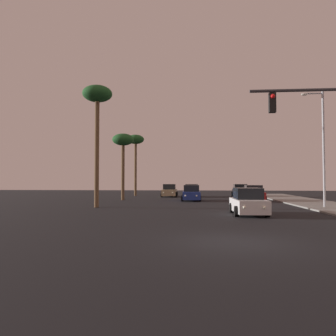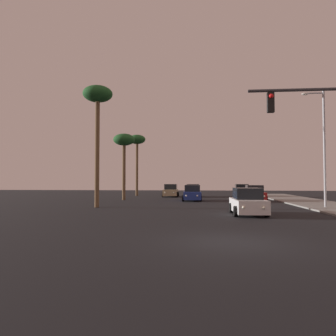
{
  "view_description": "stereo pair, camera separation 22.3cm",
  "coord_description": "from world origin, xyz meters",
  "px_view_note": "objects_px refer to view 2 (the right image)",
  "views": [
    {
      "loc": [
        -1.4,
        -11.74,
        2.15
      ],
      "look_at": [
        -3.43,
        12.73,
        3.1
      ],
      "focal_mm": 35.0,
      "sensor_mm": 36.0,
      "label": 1
    },
    {
      "loc": [
        -1.17,
        -11.72,
        2.15
      ],
      "look_at": [
        -3.43,
        12.73,
        3.1
      ],
      "focal_mm": 35.0,
      "sensor_mm": 36.0,
      "label": 2
    }
  ],
  "objects_px": {
    "car_black": "(242,191)",
    "palm_tree_mid": "(124,143)",
    "car_tan": "(171,191)",
    "car_red": "(254,194)",
    "car_blue": "(192,194)",
    "car_grey": "(193,191)",
    "palm_tree_near": "(98,102)",
    "street_lamp": "(323,142)",
    "palm_tree_far": "(137,143)",
    "car_white": "(248,203)"
  },
  "relations": [
    {
      "from": "car_blue",
      "to": "palm_tree_near",
      "type": "xyz_separation_m",
      "value": [
        -7.48,
        -9.38,
        7.82
      ]
    },
    {
      "from": "car_grey",
      "to": "palm_tree_near",
      "type": "relative_size",
      "value": 0.44
    },
    {
      "from": "car_black",
      "to": "palm_tree_mid",
      "type": "height_order",
      "value": "palm_tree_mid"
    },
    {
      "from": "car_red",
      "to": "car_black",
      "type": "distance_m",
      "value": 9.53
    },
    {
      "from": "car_blue",
      "to": "car_black",
      "type": "height_order",
      "value": "same"
    },
    {
      "from": "car_tan",
      "to": "car_white",
      "type": "distance_m",
      "value": 23.31
    },
    {
      "from": "car_red",
      "to": "palm_tree_mid",
      "type": "xyz_separation_m",
      "value": [
        -14.01,
        1.22,
        5.61
      ]
    },
    {
      "from": "street_lamp",
      "to": "palm_tree_near",
      "type": "bearing_deg",
      "value": -178.44
    },
    {
      "from": "palm_tree_near",
      "to": "palm_tree_far",
      "type": "distance_m",
      "value": 20.03
    },
    {
      "from": "car_blue",
      "to": "palm_tree_far",
      "type": "bearing_deg",
      "value": -54.84
    },
    {
      "from": "street_lamp",
      "to": "car_grey",
      "type": "bearing_deg",
      "value": 121.02
    },
    {
      "from": "street_lamp",
      "to": "palm_tree_near",
      "type": "xyz_separation_m",
      "value": [
        -17.73,
        -0.48,
        3.46
      ]
    },
    {
      "from": "car_red",
      "to": "car_tan",
      "type": "relative_size",
      "value": 1.0
    },
    {
      "from": "car_white",
      "to": "palm_tree_mid",
      "type": "xyz_separation_m",
      "value": [
        -11.34,
        14.59,
        5.61
      ]
    },
    {
      "from": "car_blue",
      "to": "palm_tree_far",
      "type": "xyz_separation_m",
      "value": [
        -8.0,
        10.62,
        6.77
      ]
    },
    {
      "from": "car_grey",
      "to": "palm_tree_mid",
      "type": "height_order",
      "value": "palm_tree_mid"
    },
    {
      "from": "palm_tree_mid",
      "to": "car_grey",
      "type": "bearing_deg",
      "value": 45.33
    },
    {
      "from": "palm_tree_near",
      "to": "car_tan",
      "type": "bearing_deg",
      "value": 75.78
    },
    {
      "from": "car_blue",
      "to": "car_red",
      "type": "distance_m",
      "value": 6.47
    },
    {
      "from": "palm_tree_mid",
      "to": "car_red",
      "type": "bearing_deg",
      "value": -4.99
    },
    {
      "from": "car_tan",
      "to": "palm_tree_mid",
      "type": "relative_size",
      "value": 0.58
    },
    {
      "from": "palm_tree_far",
      "to": "street_lamp",
      "type": "bearing_deg",
      "value": -46.91
    },
    {
      "from": "car_blue",
      "to": "car_white",
      "type": "distance_m",
      "value": 14.48
    },
    {
      "from": "car_blue",
      "to": "car_white",
      "type": "height_order",
      "value": "same"
    },
    {
      "from": "car_red",
      "to": "street_lamp",
      "type": "relative_size",
      "value": 0.48
    },
    {
      "from": "car_tan",
      "to": "car_white",
      "type": "relative_size",
      "value": 0.99
    },
    {
      "from": "car_black",
      "to": "car_grey",
      "type": "height_order",
      "value": "same"
    },
    {
      "from": "street_lamp",
      "to": "palm_tree_far",
      "type": "relative_size",
      "value": 1.04
    },
    {
      "from": "car_blue",
      "to": "car_tan",
      "type": "relative_size",
      "value": 1.0
    },
    {
      "from": "street_lamp",
      "to": "car_red",
      "type": "bearing_deg",
      "value": 114.7
    },
    {
      "from": "street_lamp",
      "to": "palm_tree_far",
      "type": "xyz_separation_m",
      "value": [
        -18.26,
        19.52,
        2.41
      ]
    },
    {
      "from": "car_white",
      "to": "street_lamp",
      "type": "relative_size",
      "value": 0.48
    },
    {
      "from": "car_red",
      "to": "car_tan",
      "type": "distance_m",
      "value": 12.99
    },
    {
      "from": "car_tan",
      "to": "palm_tree_far",
      "type": "bearing_deg",
      "value": -24.97
    },
    {
      "from": "car_blue",
      "to": "car_grey",
      "type": "distance_m",
      "value": 8.23
    },
    {
      "from": "palm_tree_near",
      "to": "palm_tree_mid",
      "type": "xyz_separation_m",
      "value": [
        -0.09,
        10.0,
        -2.21
      ]
    },
    {
      "from": "car_red",
      "to": "palm_tree_mid",
      "type": "distance_m",
      "value": 15.14
    },
    {
      "from": "car_red",
      "to": "palm_tree_far",
      "type": "distance_m",
      "value": 19.5
    },
    {
      "from": "car_blue",
      "to": "palm_tree_far",
      "type": "height_order",
      "value": "palm_tree_far"
    },
    {
      "from": "car_blue",
      "to": "palm_tree_mid",
      "type": "relative_size",
      "value": 0.59
    },
    {
      "from": "palm_tree_mid",
      "to": "car_black",
      "type": "bearing_deg",
      "value": 30.76
    },
    {
      "from": "car_white",
      "to": "car_black",
      "type": "bearing_deg",
      "value": -98.52
    },
    {
      "from": "car_blue",
      "to": "car_black",
      "type": "xyz_separation_m",
      "value": [
        6.39,
        8.93,
        0.0
      ]
    },
    {
      "from": "palm_tree_far",
      "to": "car_tan",
      "type": "bearing_deg",
      "value": -24.45
    },
    {
      "from": "car_tan",
      "to": "car_grey",
      "type": "height_order",
      "value": "same"
    },
    {
      "from": "palm_tree_near",
      "to": "palm_tree_mid",
      "type": "relative_size",
      "value": 1.34
    },
    {
      "from": "car_black",
      "to": "palm_tree_mid",
      "type": "bearing_deg",
      "value": 32.15
    },
    {
      "from": "palm_tree_near",
      "to": "palm_tree_far",
      "type": "relative_size",
      "value": 1.14
    },
    {
      "from": "car_red",
      "to": "car_tan",
      "type": "height_order",
      "value": "same"
    },
    {
      "from": "car_red",
      "to": "palm_tree_near",
      "type": "bearing_deg",
      "value": 33.54
    }
  ]
}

